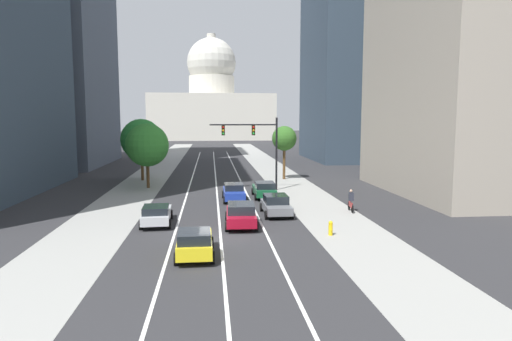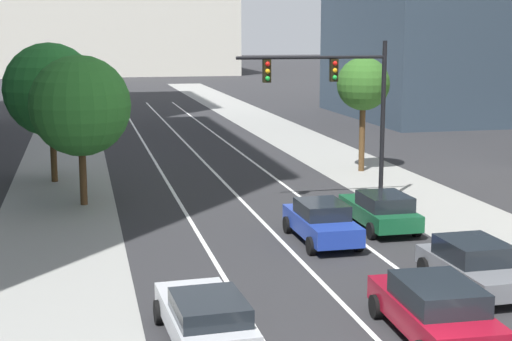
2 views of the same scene
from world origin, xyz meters
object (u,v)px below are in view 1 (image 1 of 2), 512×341
object	(u,v)px
street_tree_near_left	(147,145)
street_tree_mid_left	(141,140)
car_blue	(234,192)
car_green	(264,189)
capitol_building	(212,105)
traffic_signal_mast	(257,140)
car_gray	(276,205)
fire_hydrant	(331,228)
car_silver	(156,214)
street_tree_mid_right	(284,139)
car_crimson	(241,214)
car_yellow	(195,242)
cyclist	(351,201)

from	to	relation	value
street_tree_near_left	street_tree_mid_left	xyz separation A→B (m)	(-1.43, 5.84, 0.30)
car_blue	car_green	distance (m)	3.10
car_green	capitol_building	bearing A→B (deg)	2.24
traffic_signal_mast	capitol_building	bearing A→B (deg)	91.96
car_gray	fire_hydrant	distance (m)	6.70
car_blue	car_gray	world-z (taller)	car_blue
car_blue	car_silver	xyz separation A→B (m)	(-5.63, -8.30, -0.06)
car_blue	street_tree_mid_right	size ratio (longest dim) A/B	0.71
capitol_building	car_blue	distance (m)	122.05
capitol_building	street_tree_mid_left	bearing A→B (deg)	-94.49
car_silver	street_tree_mid_left	xyz separation A→B (m)	(-4.21, 22.35, 3.98)
car_crimson	street_tree_mid_right	bearing A→B (deg)	-14.06
car_silver	traffic_signal_mast	size ratio (longest dim) A/B	0.62
car_blue	car_yellow	size ratio (longest dim) A/B	1.10
street_tree_mid_right	car_gray	bearing A→B (deg)	-101.00
car_blue	cyclist	world-z (taller)	cyclist
car_blue	car_green	size ratio (longest dim) A/B	0.98
car_crimson	street_tree_near_left	world-z (taller)	street_tree_near_left
capitol_building	car_blue	size ratio (longest dim) A/B	9.36
car_blue	street_tree_mid_right	xyz separation A→B (m)	(6.60, 13.41, 3.98)
car_green	traffic_signal_mast	size ratio (longest dim) A/B	0.63
car_crimson	street_tree_mid_left	world-z (taller)	street_tree_mid_left
car_yellow	car_silver	bearing A→B (deg)	19.60
car_yellow	traffic_signal_mast	distance (m)	22.37
street_tree_near_left	car_yellow	bearing A→B (deg)	-76.90
car_crimson	fire_hydrant	bearing A→B (deg)	-117.61
traffic_signal_mast	cyclist	bearing A→B (deg)	-61.03
car_silver	street_tree_mid_right	bearing A→B (deg)	-32.18
cyclist	street_tree_mid_right	world-z (taller)	street_tree_mid_right
fire_hydrant	street_tree_near_left	world-z (taller)	street_tree_near_left
car_green	cyclist	xyz separation A→B (m)	(5.86, -6.85, 0.09)
car_blue	fire_hydrant	size ratio (longest dim) A/B	4.89
car_crimson	car_gray	bearing A→B (deg)	-39.22
street_tree_near_left	street_tree_mid_left	size ratio (longest dim) A/B	0.94
capitol_building	street_tree_mid_right	size ratio (longest dim) A/B	6.66
car_gray	cyclist	world-z (taller)	cyclist
car_blue	car_crimson	world-z (taller)	car_crimson
car_silver	car_blue	bearing A→B (deg)	-36.93
capitol_building	traffic_signal_mast	size ratio (longest dim) A/B	5.78
car_yellow	car_silver	world-z (taller)	car_yellow
capitol_building	cyclist	size ratio (longest dim) A/B	24.19
cyclist	street_tree_mid_left	xyz separation A→B (m)	(-18.51, 19.61, 3.85)
capitol_building	car_silver	bearing A→B (deg)	-91.86
car_blue	car_green	world-z (taller)	car_blue
car_yellow	car_crimson	bearing A→B (deg)	-24.04
car_silver	car_crimson	bearing A→B (deg)	-102.24
traffic_signal_mast	street_tree_mid_left	xyz separation A→B (m)	(-12.40, 8.57, -0.30)
capitol_building	car_green	xyz separation A→B (m)	(4.23, -120.23, -11.17)
car_gray	street_tree_mid_left	size ratio (longest dim) A/B	0.60
capitol_building	street_tree_mid_right	bearing A→B (deg)	-85.76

